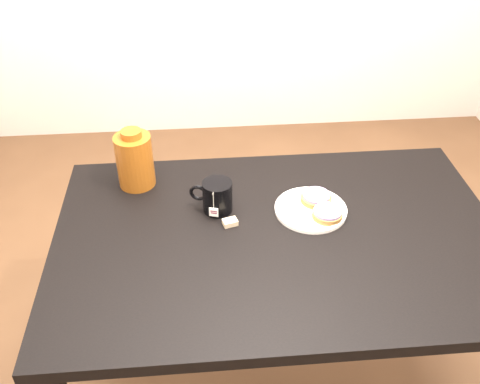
# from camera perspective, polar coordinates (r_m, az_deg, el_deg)

# --- Properties ---
(ground_plane) EXTENTS (4.00, 4.00, 0.00)m
(ground_plane) POSITION_cam_1_polar(r_m,az_deg,el_deg) (2.24, 3.27, -19.11)
(ground_plane) COLOR brown
(table) EXTENTS (1.40, 0.90, 0.75)m
(table) POSITION_cam_1_polar(r_m,az_deg,el_deg) (1.73, 4.03, -6.57)
(table) COLOR black
(table) RESTS_ON ground_plane
(plate) EXTENTS (0.24, 0.24, 0.02)m
(plate) POSITION_cam_1_polar(r_m,az_deg,el_deg) (1.77, 7.55, -1.80)
(plate) COLOR white
(plate) RESTS_ON table
(bagel_back) EXTENTS (0.11, 0.11, 0.03)m
(bagel_back) POSITION_cam_1_polar(r_m,az_deg,el_deg) (1.79, 8.13, -0.59)
(bagel_back) COLOR brown
(bagel_back) RESTS_ON plate
(bagel_front) EXTENTS (0.14, 0.14, 0.03)m
(bagel_front) POSITION_cam_1_polar(r_m,az_deg,el_deg) (1.73, 9.31, -2.29)
(bagel_front) COLOR brown
(bagel_front) RESTS_ON plate
(mug) EXTENTS (0.15, 0.12, 0.11)m
(mug) POSITION_cam_1_polar(r_m,az_deg,el_deg) (1.73, -2.50, -0.45)
(mug) COLOR black
(mug) RESTS_ON table
(teabag_pouch) EXTENTS (0.05, 0.04, 0.02)m
(teabag_pouch) POSITION_cam_1_polar(r_m,az_deg,el_deg) (1.70, -1.06, -3.25)
(teabag_pouch) COLOR #C6B793
(teabag_pouch) RESTS_ON table
(bagel_package) EXTENTS (0.14, 0.14, 0.21)m
(bagel_package) POSITION_cam_1_polar(r_m,az_deg,el_deg) (1.86, -11.17, 3.38)
(bagel_package) COLOR #5E2C0C
(bagel_package) RESTS_ON table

